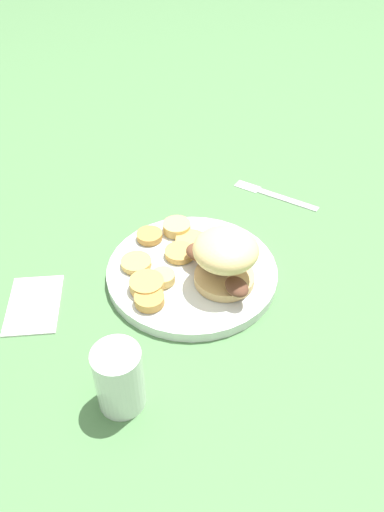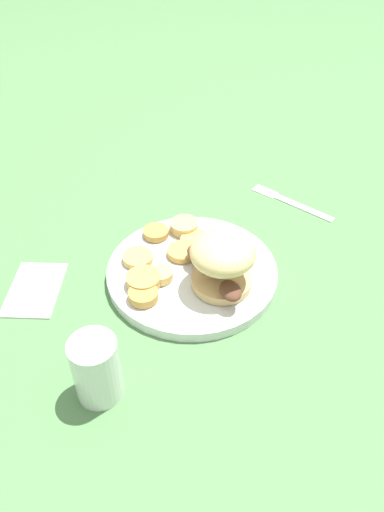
{
  "view_description": "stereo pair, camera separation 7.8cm",
  "coord_description": "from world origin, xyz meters",
  "views": [
    {
      "loc": [
        -0.33,
        -0.49,
        0.56
      ],
      "look_at": [
        0.0,
        0.0,
        0.04
      ],
      "focal_mm": 35.0,
      "sensor_mm": 36.0,
      "label": 1
    },
    {
      "loc": [
        -0.26,
        -0.52,
        0.56
      ],
      "look_at": [
        0.0,
        0.0,
        0.04
      ],
      "focal_mm": 35.0,
      "sensor_mm": 36.0,
      "label": 2
    }
  ],
  "objects": [
    {
      "name": "potato_round_2",
      "position": [
        -0.07,
        0.06,
        0.02
      ],
      "size": [
        0.05,
        0.05,
        0.01
      ],
      "primitive_type": "cylinder",
      "color": "tan",
      "rests_on": "dinner_plate"
    },
    {
      "name": "dinner_plate",
      "position": [
        0.0,
        0.0,
        0.01
      ],
      "size": [
        0.27,
        0.27,
        0.02
      ],
      "color": "silver",
      "rests_on": "ground_plane"
    },
    {
      "name": "potato_round_1",
      "position": [
        -0.05,
        -0.0,
        0.03
      ],
      "size": [
        0.04,
        0.04,
        0.01
      ],
      "primitive_type": "cylinder",
      "color": "#DBB766",
      "rests_on": "dinner_plate"
    },
    {
      "name": "drinking_glass",
      "position": [
        -0.2,
        -0.14,
        0.05
      ],
      "size": [
        0.06,
        0.06,
        0.1
      ],
      "color": "silver",
      "rests_on": "ground_plane"
    },
    {
      "name": "potato_round_3",
      "position": [
        -0.02,
        0.1,
        0.02
      ],
      "size": [
        0.04,
        0.04,
        0.01
      ],
      "primitive_type": "cylinder",
      "color": "#BC8942",
      "rests_on": "dinner_plate"
    },
    {
      "name": "ground_plane",
      "position": [
        0.0,
        0.0,
        0.0
      ],
      "size": [
        4.0,
        4.0,
        0.0
      ],
      "primitive_type": "plane",
      "color": "#4C7A47"
    },
    {
      "name": "potato_round_6",
      "position": [
        0.03,
        0.09,
        0.03
      ],
      "size": [
        0.05,
        0.05,
        0.02
      ],
      "primitive_type": "cylinder",
      "color": "#DBB766",
      "rests_on": "dinner_plate"
    },
    {
      "name": "potato_round_0",
      "position": [
        -0.0,
        0.04,
        0.02
      ],
      "size": [
        0.05,
        0.05,
        0.01
      ],
      "primitive_type": "cylinder",
      "color": "tan",
      "rests_on": "dinner_plate"
    },
    {
      "name": "napkin",
      "position": [
        -0.24,
        0.08,
        0.0
      ],
      "size": [
        0.13,
        0.14,
        0.01
      ],
      "primitive_type": "cube",
      "rotation": [
        0.0,
        0.0,
        1.07
      ],
      "color": "white",
      "rests_on": "ground_plane"
    },
    {
      "name": "potato_round_4",
      "position": [
        -0.1,
        -0.03,
        0.03
      ],
      "size": [
        0.05,
        0.05,
        0.01
      ],
      "primitive_type": "cylinder",
      "color": "#BC8942",
      "rests_on": "dinner_plate"
    },
    {
      "name": "sandwich",
      "position": [
        0.02,
        -0.05,
        0.07
      ],
      "size": [
        0.1,
        0.14,
        0.09
      ],
      "color": "tan",
      "rests_on": "dinner_plate"
    },
    {
      "name": "potato_round_7",
      "position": [
        0.03,
        0.05,
        0.02
      ],
      "size": [
        0.05,
        0.05,
        0.01
      ],
      "primitive_type": "cylinder",
      "color": "tan",
      "rests_on": "dinner_plate"
    },
    {
      "name": "potato_round_5",
      "position": [
        -0.08,
        0.0,
        0.03
      ],
      "size": [
        0.05,
        0.05,
        0.02
      ],
      "primitive_type": "cylinder",
      "color": "tan",
      "rests_on": "dinner_plate"
    },
    {
      "name": "fork",
      "position": [
        0.26,
        0.1,
        0.0
      ],
      "size": [
        0.09,
        0.17,
        0.0
      ],
      "color": "silver",
      "rests_on": "ground_plane"
    }
  ]
}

